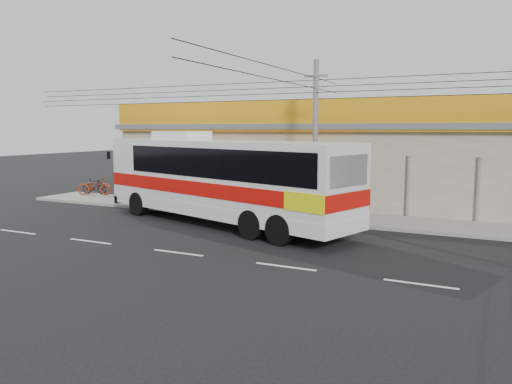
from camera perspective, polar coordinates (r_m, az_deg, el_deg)
ground at (r=19.53m, az=-4.68°, el=-5.33°), size 120.00×120.00×0.00m
sidewalk at (r=24.77m, az=2.39°, el=-2.45°), size 30.00×3.20×0.15m
lane_markings at (r=17.49m, az=-8.87°, el=-6.89°), size 50.00×0.12×0.01m
storefront_building at (r=29.65m, az=6.68°, el=3.44°), size 22.60×9.20×5.70m
coach_bus at (r=21.91m, az=-3.66°, el=1.90°), size 13.59×6.82×4.12m
motorbike_red at (r=32.51m, az=-17.96°, el=0.64°), size 2.21×1.57×1.10m
motorbike_dark at (r=32.94m, az=-17.99°, el=0.62°), size 1.70×0.85×0.99m
utility_pole at (r=22.96m, az=6.86°, el=11.67°), size 34.00×14.00×7.32m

